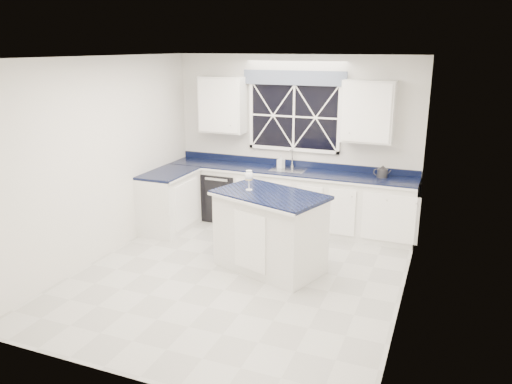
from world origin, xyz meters
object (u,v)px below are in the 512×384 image
at_px(faucet, 292,158).
at_px(kettle, 382,172).
at_px(island, 270,231).
at_px(soap_bottle, 281,161).
at_px(wine_glass, 249,177).
at_px(dishwasher, 225,195).

relative_size(faucet, kettle, 1.17).
xyz_separation_m(island, soap_bottle, (-0.44, 1.70, 0.53)).
bearing_deg(island, wine_glass, -168.02).
bearing_deg(kettle, faucet, 175.11).
bearing_deg(kettle, wine_glass, -132.05).
bearing_deg(kettle, dishwasher, -178.62).
height_order(dishwasher, kettle, kettle).
xyz_separation_m(kettle, soap_bottle, (-1.60, 0.02, 0.02)).
xyz_separation_m(dishwasher, soap_bottle, (0.95, 0.10, 0.64)).
bearing_deg(faucet, dishwasher, -169.98).
height_order(kettle, wine_glass, wine_glass).
bearing_deg(kettle, island, -125.00).
xyz_separation_m(island, kettle, (1.16, 1.68, 0.51)).
bearing_deg(soap_bottle, dishwasher, -173.92).
bearing_deg(island, kettle, 73.86).
height_order(dishwasher, wine_glass, wine_glass).
height_order(wine_glass, soap_bottle, wine_glass).
bearing_deg(faucet, soap_bottle, -148.54).
bearing_deg(faucet, wine_glass, -90.55).
xyz_separation_m(dishwasher, wine_glass, (1.08, -1.57, 0.80)).
distance_m(faucet, wine_glass, 1.76).
bearing_deg(soap_bottle, kettle, -0.63).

